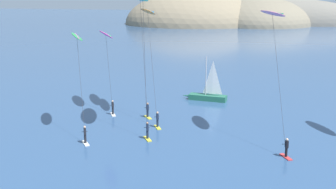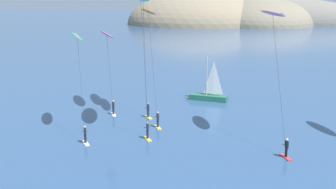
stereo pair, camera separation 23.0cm
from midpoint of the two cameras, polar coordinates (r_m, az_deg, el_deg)
The scene contains 8 objects.
headland_island at distance 184.53m, azimuth 7.28°, elevation 9.48°, with size 102.90×55.48×29.99m.
sailboat_near at distance 54.26m, azimuth 5.34°, elevation -0.09°, with size 5.96×1.95×5.70m.
kitesurfer_magenta at distance 48.97m, azimuth -8.13°, elevation 7.33°, with size 4.17×5.89×9.27m.
kitesurfer_pink at distance 38.86m, azimuth 14.30°, elevation 9.19°, with size 3.82×7.86×12.04m.
kitesurfer_orange at distance 45.18m, azimuth -2.43°, elevation 9.95°, with size 4.41×7.55×11.90m.
kitesurfer_cyan at distance 47.33m, azimuth -3.49°, elevation 11.70°, with size 4.11×6.17×13.23m.
kitesurfer_green at distance 41.20m, azimuth -11.93°, elevation 6.38°, with size 4.23×6.57×9.81m.
kitesurfer_white at distance 39.82m, azimuth -3.20°, elevation 12.24°, with size 3.88×6.36×13.80m.
Camera 2 is at (0.94, -7.11, 13.64)m, focal length 45.00 mm.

